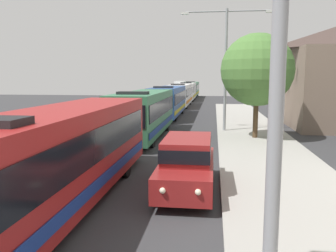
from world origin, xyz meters
The scene contains 10 objects.
bus_lead centered at (-1.30, 13.28, 1.69)m, with size 2.58×12.23×3.21m.
bus_second_in_line centered at (-1.30, 26.12, 1.69)m, with size 2.58×11.02×3.21m.
bus_middle centered at (-1.30, 38.58, 1.69)m, with size 2.58×11.96×3.21m.
bus_fourth_in_line centered at (-1.30, 51.70, 1.69)m, with size 2.58×12.13×3.21m.
bus_rear centered at (-1.30, 64.36, 1.69)m, with size 2.58×10.81×3.21m.
bus_tail_end centered at (-1.30, 76.25, 1.69)m, with size 2.58×11.83×3.21m.
white_suv centered at (2.40, 15.31, 1.03)m, with size 1.86×5.06×1.90m.
box_truck_oncoming centered at (-4.60, 84.42, 1.70)m, with size 2.35×7.34×3.15m.
streetlamp_mid centered at (4.10, 28.99, 5.47)m, with size 6.48×0.28×8.68m.
roadside_tree centered at (5.99, 26.09, 4.47)m, with size 4.59×4.59×6.63m.
Camera 1 is at (3.30, 3.24, 4.00)m, focal length 37.34 mm.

